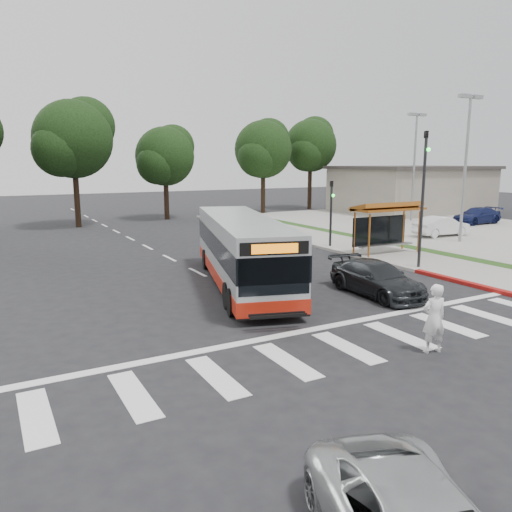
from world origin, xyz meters
TOP-DOWN VIEW (x-y plane):
  - ground at (0.00, 0.00)m, footprint 140.00×140.00m
  - sidewalk_east at (11.00, 8.00)m, footprint 4.00×40.00m
  - curb_east at (9.00, 8.00)m, footprint 0.30×40.00m
  - curb_east_red at (9.00, -2.00)m, footprint 0.32×6.00m
  - parking_lot at (23.00, 10.00)m, footprint 18.00×36.00m
  - commercial_building at (30.00, 22.00)m, footprint 14.00×10.00m
  - building_roof_cap at (30.00, 22.00)m, footprint 14.60×10.60m
  - crosswalk_ladder at (0.00, -5.00)m, footprint 18.00×2.60m
  - bus_shelter at (10.80, 5.10)m, footprint 4.20×1.60m
  - traffic_signal_ne_tall at (9.60, 1.49)m, footprint 0.18×0.37m
  - traffic_signal_ne_short at (9.60, 8.49)m, footprint 0.18×0.37m
  - lot_light_front at (18.00, 6.00)m, footprint 1.90×0.35m
  - lot_light_mid at (24.00, 16.00)m, footprint 1.90×0.35m
  - tree_ne_a at (16.08, 28.06)m, footprint 6.16×5.74m
  - tree_ne_b at (23.08, 30.06)m, footprint 6.16×5.74m
  - tree_north_a at (-1.92, 26.07)m, footprint 6.60×6.15m
  - tree_north_b at (6.07, 28.06)m, footprint 5.72×5.33m
  - transit_bus at (0.72, 2.80)m, footprint 5.42×11.20m
  - pedestrian at (1.80, -6.38)m, footprint 0.78×0.60m
  - dark_sedan at (4.57, -1.11)m, footprint 1.99×4.54m
  - parked_car_1 at (18.86, 8.26)m, footprint 4.15×1.64m
  - parked_car_3 at (26.91, 11.67)m, footprint 4.59×1.94m

SIDE VIEW (x-z plane):
  - ground at x=0.00m, z-range 0.00..0.00m
  - crosswalk_ladder at x=0.00m, z-range 0.00..0.01m
  - parking_lot at x=23.00m, z-range 0.00..0.10m
  - sidewalk_east at x=11.00m, z-range 0.00..0.12m
  - curb_east at x=9.00m, z-range 0.00..0.15m
  - curb_east_red at x=9.00m, z-range 0.00..0.15m
  - dark_sedan at x=4.57m, z-range 0.00..1.30m
  - parked_car_3 at x=26.91m, z-range 0.10..1.42m
  - parked_car_1 at x=18.86m, z-range 0.10..1.45m
  - pedestrian at x=1.80m, z-range 0.00..1.91m
  - transit_bus at x=0.72m, z-range 0.00..2.84m
  - commercial_building at x=30.00m, z-range 0.00..4.40m
  - bus_shelter at x=10.80m, z-range 0.92..3.78m
  - traffic_signal_ne_short at x=9.60m, z-range 0.48..4.48m
  - traffic_signal_ne_tall at x=9.60m, z-range 0.63..7.13m
  - building_roof_cap at x=30.00m, z-range 4.40..4.70m
  - tree_north_b at x=6.07m, z-range 1.45..9.88m
  - lot_light_front at x=18.00m, z-range 1.40..10.41m
  - lot_light_mid at x=24.00m, z-range 1.40..10.41m
  - tree_ne_a at x=16.08m, z-range 1.74..11.04m
  - tree_ne_b at x=23.08m, z-range 1.91..11.93m
  - tree_north_a at x=-1.92m, z-range 1.84..12.01m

